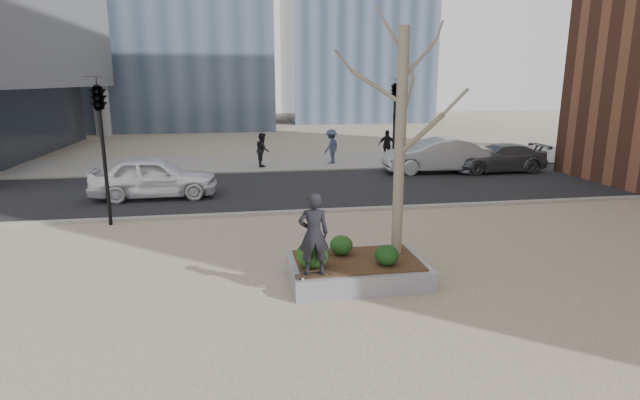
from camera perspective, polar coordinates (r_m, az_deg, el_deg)
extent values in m
plane|color=tan|center=(11.20, -0.82, -9.45)|extent=(120.00, 120.00, 0.00)
cube|color=black|center=(20.72, -5.07, 1.28)|extent=(60.00, 8.00, 0.02)
cube|color=gray|center=(27.59, -6.26, 4.30)|extent=(60.00, 6.00, 0.02)
cube|color=gray|center=(11.30, 4.24, -8.04)|extent=(3.00, 2.00, 0.45)
cube|color=#382314|center=(11.21, 4.26, -6.88)|extent=(2.70, 1.70, 0.04)
ellipsoid|color=#173C13|center=(10.60, -0.82, -6.24)|extent=(0.70, 0.70, 0.60)
ellipsoid|color=#133C16|center=(11.42, 2.44, -5.18)|extent=(0.53, 0.53, 0.45)
ellipsoid|color=#153310|center=(10.88, 7.65, -6.27)|extent=(0.52, 0.52, 0.44)
imported|color=black|center=(10.00, -0.74, -3.91)|extent=(0.62, 0.41, 1.70)
imported|color=white|center=(19.95, -18.41, 2.51)|extent=(4.67, 1.93, 1.58)
imported|color=#A2A5AA|center=(24.90, 13.10, 4.99)|extent=(5.15, 2.14, 1.66)
imported|color=#545961|center=(25.97, 19.69, 4.55)|extent=(4.69, 1.95, 1.35)
imported|color=black|center=(26.09, -6.57, 5.72)|extent=(0.66, 0.85, 1.74)
imported|color=#364562|center=(26.97, 1.30, 6.16)|extent=(1.28, 1.34, 1.83)
imported|color=black|center=(28.20, 7.69, 6.21)|extent=(1.07, 0.68, 1.69)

